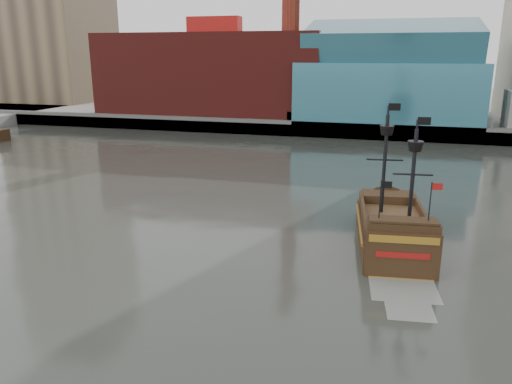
% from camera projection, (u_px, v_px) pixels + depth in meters
% --- Properties ---
extents(ground, '(400.00, 400.00, 0.00)m').
position_uv_depth(ground, '(132.00, 335.00, 24.88)').
color(ground, '#272924').
rests_on(ground, ground).
extents(promenade_far, '(220.00, 60.00, 2.00)m').
position_uv_depth(promenade_far, '(342.00, 112.00, 109.84)').
color(promenade_far, slate).
rests_on(promenade_far, ground).
extents(seawall, '(220.00, 1.00, 2.60)m').
position_uv_depth(seawall, '(322.00, 130.00, 82.43)').
color(seawall, '#4C4C49').
rests_on(seawall, ground).
extents(pirate_ship, '(6.01, 14.94, 10.87)m').
position_uv_depth(pirate_ship, '(392.00, 233.00, 36.04)').
color(pirate_ship, black).
rests_on(pirate_ship, ground).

